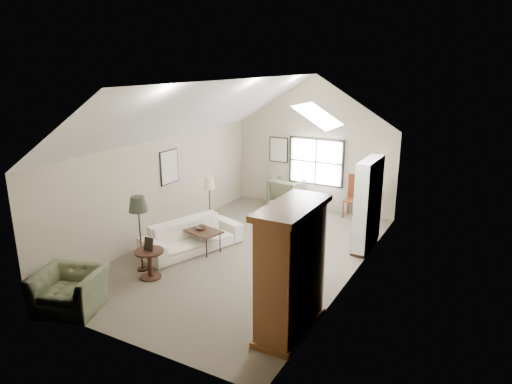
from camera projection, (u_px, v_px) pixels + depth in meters
The scene contains 18 objects.
room_shell at pixel (247, 116), 9.83m from camera, with size 5.01×8.01×4.00m.
window at pixel (316, 162), 13.61m from camera, with size 1.72×0.08×1.42m, color black.
skylight at pixel (319, 115), 9.98m from camera, with size 0.80×1.20×0.52m, color white, non-canonical shape.
wall_art at pixel (223, 158), 12.74m from camera, with size 1.97×3.71×0.88m.
armoire at pixel (291, 270), 7.39m from camera, with size 0.60×1.50×2.20m, color brown.
tv_alcove at pixel (368, 203), 10.67m from camera, with size 0.32×1.30×2.10m, color white.
media_console at pixel (365, 237), 10.91m from camera, with size 0.34×1.18×0.60m, color #382316.
tv_panel at pixel (367, 212), 10.74m from camera, with size 0.05×0.90×0.55m, color black.
sofa at pixel (192, 236), 10.82m from camera, with size 2.42×0.95×0.71m, color silver.
armchair_near at pixel (70, 290), 8.23m from camera, with size 1.14×1.00×0.74m, color #5A6144.
armchair_far at pixel (288, 193), 14.03m from camera, with size 0.96×0.99×0.90m, color #5E6144.
coffee_table at pixel (201, 240), 10.84m from camera, with size 1.02×0.57×0.52m, color #3B2218.
bowl at pixel (201, 228), 10.76m from camera, with size 0.24×0.24×0.06m, color #3D2619.
side_table at pixel (150, 264), 9.44m from camera, with size 0.61×0.61×0.61m, color #3D2219.
side_chair at pixel (353, 197), 13.03m from camera, with size 0.48×0.48×1.22m, color maroon.
tripod_lamp at pixel (365, 197), 11.84m from camera, with size 0.56×0.56×1.92m, color white, non-canonical shape.
dark_lamp at pixel (140, 233), 9.65m from camera, with size 0.40×0.40×1.69m, color #272C1F, non-canonical shape.
tan_lamp at pixel (210, 204), 11.86m from camera, with size 0.30×0.30×1.52m, color tan, non-canonical shape.
Camera 1 is at (4.92, -8.59, 4.36)m, focal length 32.00 mm.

